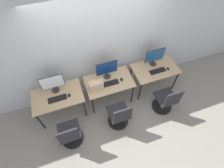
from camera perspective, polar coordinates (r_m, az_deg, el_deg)
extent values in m
plane|color=gray|center=(4.38, 0.59, -8.04)|extent=(20.00, 20.00, 0.00)
cube|color=#B7BCC1|center=(3.75, -3.43, 12.59)|extent=(12.00, 0.05, 2.80)
cube|color=tan|center=(3.92, -17.51, -3.80)|extent=(1.08, 0.67, 0.02)
cylinder|color=black|center=(4.15, -22.30, -11.38)|extent=(0.04, 0.04, 0.69)
cylinder|color=black|center=(4.04, -8.92, -7.90)|extent=(0.04, 0.04, 0.69)
cylinder|color=black|center=(4.44, -23.01, -5.00)|extent=(0.04, 0.04, 0.69)
cylinder|color=black|center=(4.35, -10.73, -1.64)|extent=(0.04, 0.04, 0.69)
cylinder|color=#2D2D2D|center=(3.99, -17.90, -1.92)|extent=(0.17, 0.17, 0.01)
cylinder|color=#2D2D2D|center=(3.94, -18.13, -1.39)|extent=(0.04, 0.04, 0.12)
cube|color=#2D2D2D|center=(3.77, -18.98, 0.59)|extent=(0.48, 0.01, 0.35)
cube|color=silver|center=(3.77, -18.97, 0.49)|extent=(0.46, 0.01, 0.33)
cube|color=black|center=(3.85, -17.41, -4.59)|extent=(0.39, 0.13, 0.02)
ellipsoid|color=black|center=(3.82, -13.83, -3.58)|extent=(0.06, 0.09, 0.03)
cylinder|color=black|center=(4.16, -12.65, -16.87)|extent=(0.48, 0.48, 0.03)
cylinder|color=black|center=(3.97, -13.20, -15.85)|extent=(0.04, 0.04, 0.39)
cube|color=#232328|center=(3.77, -13.83, -14.68)|extent=(0.44, 0.44, 0.05)
cube|color=#232328|center=(3.47, -13.98, -16.15)|extent=(0.40, 0.04, 0.44)
cube|color=tan|center=(3.96, -0.96, 0.81)|extent=(1.08, 0.67, 0.02)
cylinder|color=black|center=(4.05, -6.19, -7.13)|extent=(0.04, 0.04, 0.69)
cylinder|color=black|center=(4.22, 6.66, -3.25)|extent=(0.04, 0.04, 0.69)
cylinder|color=black|center=(4.35, -8.21, -0.94)|extent=(0.04, 0.04, 0.69)
cylinder|color=black|center=(4.51, 3.82, 2.43)|extent=(0.04, 0.04, 0.69)
cylinder|color=#2D2D2D|center=(4.03, -1.63, 2.50)|extent=(0.17, 0.17, 0.01)
cylinder|color=#2D2D2D|center=(3.98, -1.65, 3.08)|extent=(0.04, 0.04, 0.12)
cube|color=#2D2D2D|center=(3.81, -1.75, 5.24)|extent=(0.48, 0.01, 0.35)
cube|color=navy|center=(3.81, -1.71, 5.15)|extent=(0.46, 0.01, 0.33)
cube|color=black|center=(3.90, -0.64, 0.24)|extent=(0.39, 0.13, 0.02)
ellipsoid|color=black|center=(3.97, 3.15, 1.51)|extent=(0.06, 0.09, 0.03)
cylinder|color=black|center=(4.23, 1.99, -11.85)|extent=(0.48, 0.48, 0.03)
cylinder|color=black|center=(4.04, 2.08, -10.63)|extent=(0.04, 0.04, 0.39)
cube|color=#232328|center=(3.84, 2.17, -9.22)|extent=(0.44, 0.44, 0.05)
cube|color=#232328|center=(3.54, 3.47, -10.16)|extent=(0.40, 0.04, 0.44)
cube|color=tan|center=(4.33, 13.97, 4.92)|extent=(1.08, 0.67, 0.02)
cylinder|color=black|center=(4.28, 9.09, -2.49)|extent=(0.04, 0.04, 0.69)
cylinder|color=black|center=(4.70, 19.89, 0.93)|extent=(0.04, 0.04, 0.69)
cylinder|color=black|center=(4.57, 6.12, 3.07)|extent=(0.04, 0.04, 0.69)
cylinder|color=black|center=(4.96, 16.58, 5.86)|extent=(0.04, 0.04, 0.69)
cylinder|color=#2D2D2D|center=(4.40, 13.15, 6.43)|extent=(0.17, 0.17, 0.01)
cylinder|color=#2D2D2D|center=(4.35, 13.31, 7.00)|extent=(0.04, 0.04, 0.12)
cube|color=#2D2D2D|center=(4.20, 13.85, 9.11)|extent=(0.48, 0.01, 0.35)
cube|color=navy|center=(4.20, 13.90, 9.03)|extent=(0.46, 0.01, 0.33)
cube|color=black|center=(4.26, 14.65, 4.16)|extent=(0.39, 0.13, 0.02)
ellipsoid|color=black|center=(4.37, 17.80, 4.77)|extent=(0.06, 0.09, 0.03)
cylinder|color=black|center=(4.57, 15.86, -6.99)|extent=(0.48, 0.48, 0.03)
cylinder|color=black|center=(4.39, 16.46, -5.65)|extent=(0.04, 0.04, 0.39)
cube|color=#232328|center=(4.21, 17.14, -4.13)|extent=(0.44, 0.44, 0.05)
cube|color=#232328|center=(3.94, 19.41, -4.55)|extent=(0.40, 0.04, 0.44)
cube|color=tan|center=(3.75, -5.17, -0.53)|extent=(0.30, 0.14, 0.22)
torus|color=tan|center=(3.65, -5.32, 0.67)|extent=(0.18, 0.18, 0.01)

